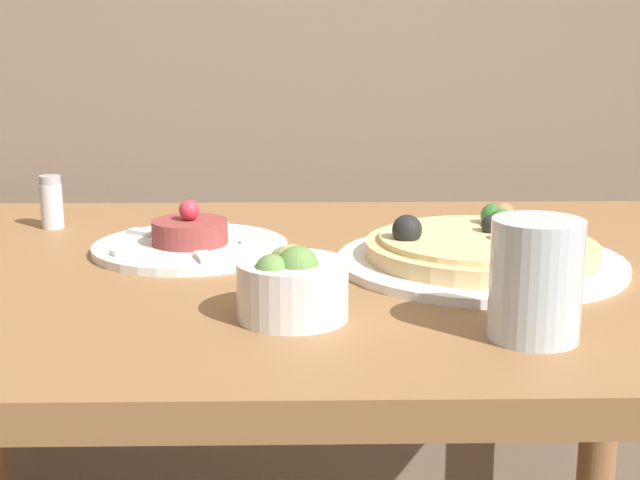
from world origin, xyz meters
The scene contains 6 objects.
dining_table centered at (0.00, 0.38, 0.67)m, with size 1.10×0.76×0.80m.
pizza_plate centered at (0.22, 0.38, 0.82)m, with size 0.33×0.33×0.06m.
tartare_plate centered at (-0.12, 0.45, 0.81)m, with size 0.24×0.24×0.06m.
small_bowl centered at (0.01, 0.19, 0.83)m, with size 0.10×0.10×0.07m.
drinking_glass centered at (0.22, 0.13, 0.85)m, with size 0.08×0.08×0.11m.
salt_shaker centered at (-0.32, 0.58, 0.83)m, with size 0.03×0.03×0.07m.
Camera 1 is at (0.02, -0.60, 1.06)m, focal length 50.00 mm.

